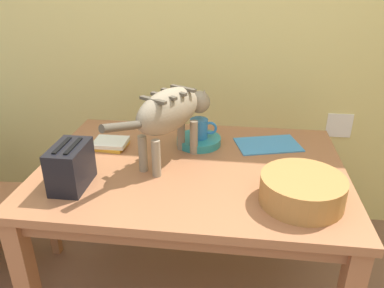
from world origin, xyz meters
name	(u,v)px	position (x,y,z in m)	size (l,w,h in m)	color
wall_rear	(221,17)	(0.00, 1.76, 1.25)	(5.36, 0.11, 2.50)	#E6D17C
dining_table	(192,182)	(-0.06, 0.96, 0.65)	(1.30, 0.92, 0.73)	#9C613E
cat	(171,112)	(-0.15, 1.00, 0.96)	(0.35, 0.56, 0.33)	gray
saucer_bowl	(199,141)	(-0.05, 1.17, 0.75)	(0.21, 0.21, 0.04)	teal
coffee_mug	(200,128)	(-0.05, 1.17, 0.82)	(0.13, 0.08, 0.09)	#2B76BD
magazine	(268,145)	(0.28, 1.20, 0.74)	(0.29, 0.19, 0.01)	#3C88C6
book_stack	(110,144)	(-0.47, 1.09, 0.75)	(0.17, 0.14, 0.03)	gold
wicker_basket	(302,189)	(0.37, 0.73, 0.79)	(0.30, 0.30, 0.10)	#AC753B
toaster	(71,166)	(-0.50, 0.73, 0.82)	(0.12, 0.20, 0.18)	black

